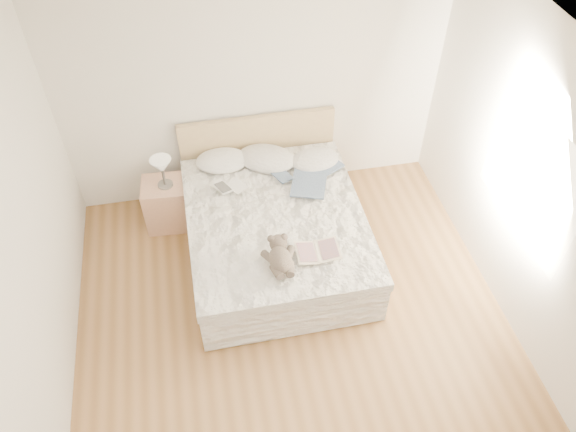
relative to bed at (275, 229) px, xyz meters
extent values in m
cube|color=brown|center=(0.00, -1.19, -0.31)|extent=(4.00, 4.50, 0.00)
cube|color=white|center=(0.00, -1.19, 2.39)|extent=(4.00, 4.50, 0.00)
cube|color=silver|center=(0.00, 1.06, 1.04)|extent=(4.00, 0.02, 2.70)
cube|color=silver|center=(-2.00, -1.19, 1.04)|extent=(0.02, 4.50, 2.70)
cube|color=silver|center=(2.00, -1.19, 1.04)|extent=(0.02, 4.50, 2.70)
cube|color=white|center=(1.99, -0.89, 1.14)|extent=(0.02, 1.30, 1.10)
cube|color=tan|center=(0.00, -0.04, -0.21)|extent=(1.68, 2.08, 0.20)
cube|color=white|center=(0.00, -0.04, 0.04)|extent=(1.60, 2.00, 0.30)
cube|color=white|center=(0.00, -0.09, 0.23)|extent=(1.72, 2.05, 0.10)
cube|color=tan|center=(0.00, 1.00, 0.19)|extent=(1.70, 0.06, 1.00)
cube|color=tan|center=(-1.07, 0.62, -0.03)|extent=(0.48, 0.43, 0.56)
cylinder|color=#534E48|center=(-1.04, 0.61, 0.26)|extent=(0.16, 0.16, 0.02)
cylinder|color=#3C3733|center=(-1.04, 0.61, 0.38)|extent=(0.03, 0.03, 0.22)
cone|color=beige|center=(-1.04, 0.61, 0.52)|extent=(0.23, 0.23, 0.16)
ellipsoid|color=white|center=(-0.42, 0.79, 0.33)|extent=(0.59, 0.44, 0.17)
ellipsoid|color=silver|center=(0.05, 0.73, 0.33)|extent=(0.76, 0.69, 0.19)
ellipsoid|color=silver|center=(0.55, 0.60, 0.33)|extent=(0.55, 0.40, 0.16)
cube|color=white|center=(-0.39, 0.37, 0.32)|extent=(0.36, 0.32, 0.02)
cube|color=beige|center=(0.28, -0.65, 0.32)|extent=(0.42, 0.29, 0.03)
camera|label=1|loc=(-0.64, -3.86, 4.19)|focal=35.00mm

